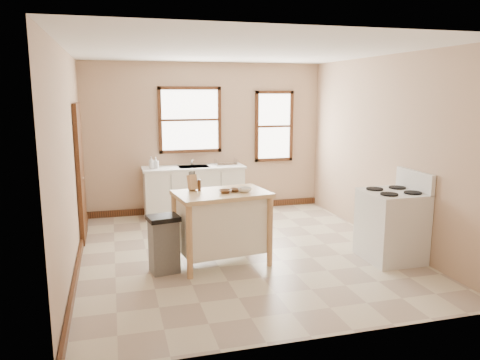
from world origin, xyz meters
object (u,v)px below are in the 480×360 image
object	(u,v)px
knife_block	(192,183)
bowl_c	(245,190)
gas_stove	(392,216)
pepper_grinder	(199,185)
soap_bottle_a	(151,163)
dish_rack	(226,162)
trash_bin	(164,244)
bowl_b	(235,190)
bowl_a	(225,191)
soap_bottle_b	(156,163)
kitchen_island	(222,228)

from	to	relation	value
knife_block	bowl_c	world-z (taller)	knife_block
gas_stove	pepper_grinder	bearing A→B (deg)	166.34
soap_bottle_a	dish_rack	bearing A→B (deg)	-12.26
knife_block	trash_bin	distance (m)	0.88
pepper_grinder	trash_bin	size ratio (longest dim) A/B	0.20
bowl_b	bowl_c	bearing A→B (deg)	-29.21
pepper_grinder	soap_bottle_a	bearing A→B (deg)	100.50
soap_bottle_a	bowl_a	xyz separation A→B (m)	(0.73, -2.56, -0.03)
knife_block	bowl_b	world-z (taller)	knife_block
soap_bottle_b	dish_rack	world-z (taller)	soap_bottle_b
bowl_b	bowl_a	bearing A→B (deg)	-160.11
knife_block	gas_stove	world-z (taller)	gas_stove
soap_bottle_a	bowl_c	bearing A→B (deg)	-84.95
soap_bottle_b	bowl_a	distance (m)	2.68
trash_bin	knife_block	bearing A→B (deg)	25.37
bowl_b	trash_bin	xyz separation A→B (m)	(-0.95, -0.09, -0.63)
bowl_b	gas_stove	world-z (taller)	gas_stove
bowl_a	bowl_b	xyz separation A→B (m)	(0.14, 0.05, -0.00)
dish_rack	gas_stove	size ratio (longest dim) A/B	0.33
soap_bottle_b	kitchen_island	distance (m)	2.66
dish_rack	knife_block	distance (m)	2.60
bowl_a	bowl_b	world-z (taller)	bowl_a
bowl_b	trash_bin	distance (m)	1.14
bowl_b	soap_bottle_a	bearing A→B (deg)	109.19
soap_bottle_b	trash_bin	size ratio (longest dim) A/B	0.26
dish_rack	trash_bin	distance (m)	3.11
bowl_a	trash_bin	size ratio (longest dim) A/B	0.22
knife_block	pepper_grinder	bearing A→B (deg)	-41.17
kitchen_island	bowl_a	size ratio (longest dim) A/B	7.21
soap_bottle_a	gas_stove	xyz separation A→B (m)	(2.96, -2.95, -0.42)
pepper_grinder	bowl_c	bearing A→B (deg)	-23.13
dish_rack	trash_bin	size ratio (longest dim) A/B	0.54
pepper_grinder	bowl_a	world-z (taller)	pepper_grinder
knife_block	bowl_a	world-z (taller)	knife_block
trash_bin	soap_bottle_a	bearing A→B (deg)	78.33
soap_bottle_b	trash_bin	bearing A→B (deg)	-75.99
soap_bottle_b	bowl_a	xyz separation A→B (m)	(0.64, -2.60, -0.02)
soap_bottle_b	trash_bin	world-z (taller)	soap_bottle_b
soap_bottle_a	bowl_a	bearing A→B (deg)	-90.05
soap_bottle_a	trash_bin	size ratio (longest dim) A/B	0.30
soap_bottle_a	knife_block	bearing A→B (deg)	-97.31
kitchen_island	gas_stove	world-z (taller)	gas_stove
dish_rack	pepper_grinder	distance (m)	2.60
knife_block	soap_bottle_b	bearing A→B (deg)	81.14
knife_block	trash_bin	world-z (taller)	knife_block
soap_bottle_a	soap_bottle_b	size ratio (longest dim) A/B	1.13
pepper_grinder	gas_stove	distance (m)	2.63
soap_bottle_b	knife_block	world-z (taller)	knife_block
bowl_c	soap_bottle_b	bearing A→B (deg)	109.04
gas_stove	bowl_a	bearing A→B (deg)	170.10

